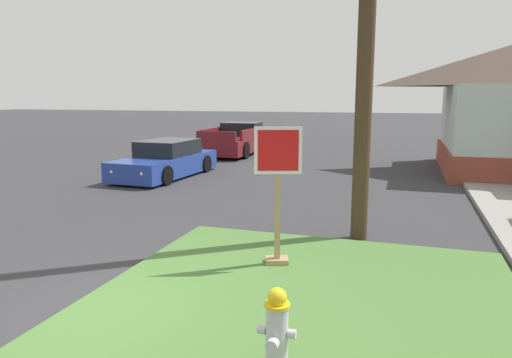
# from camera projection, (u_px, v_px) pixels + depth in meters

# --- Properties ---
(ground_plane) EXTENTS (160.00, 160.00, 0.00)m
(ground_plane) POSITION_uv_depth(u_px,v_px,m) (96.00, 314.00, 5.94)
(ground_plane) COLOR #333335
(grass_corner_patch) EXTENTS (5.65, 5.30, 0.08)m
(grass_corner_patch) POSITION_uv_depth(u_px,v_px,m) (307.00, 296.00, 6.38)
(grass_corner_patch) COLOR #477033
(grass_corner_patch) RESTS_ON ground
(fire_hydrant) EXTENTS (0.38, 0.34, 0.85)m
(fire_hydrant) POSITION_uv_depth(u_px,v_px,m) (277.00, 332.00, 4.52)
(fire_hydrant) COLOR black
(fire_hydrant) RESTS_ON grass_corner_patch
(stop_sign) EXTENTS (0.70, 0.38, 2.20)m
(stop_sign) POSITION_uv_depth(u_px,v_px,m) (278.00, 198.00, 7.36)
(stop_sign) COLOR #A3845B
(stop_sign) RESTS_ON grass_corner_patch
(manhole_cover) EXTENTS (0.70, 0.70, 0.02)m
(manhole_cover) POSITION_uv_depth(u_px,v_px,m) (191.00, 255.00, 8.14)
(manhole_cover) COLOR black
(manhole_cover) RESTS_ON ground
(parked_sedan_blue) EXTENTS (2.06, 4.57, 1.25)m
(parked_sedan_blue) POSITION_uv_depth(u_px,v_px,m) (166.00, 161.00, 16.16)
(parked_sedan_blue) COLOR #233D93
(parked_sedan_blue) RESTS_ON ground
(pickup_truck_maroon) EXTENTS (2.20, 5.42, 1.48)m
(pickup_truck_maroon) POSITION_uv_depth(u_px,v_px,m) (237.00, 141.00, 22.66)
(pickup_truck_maroon) COLOR maroon
(pickup_truck_maroon) RESTS_ON ground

